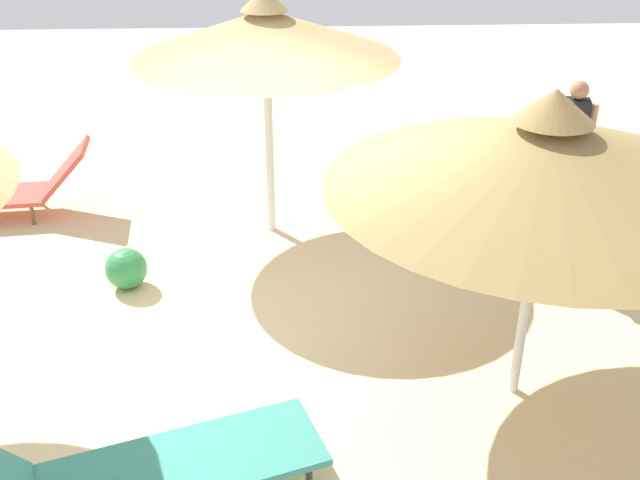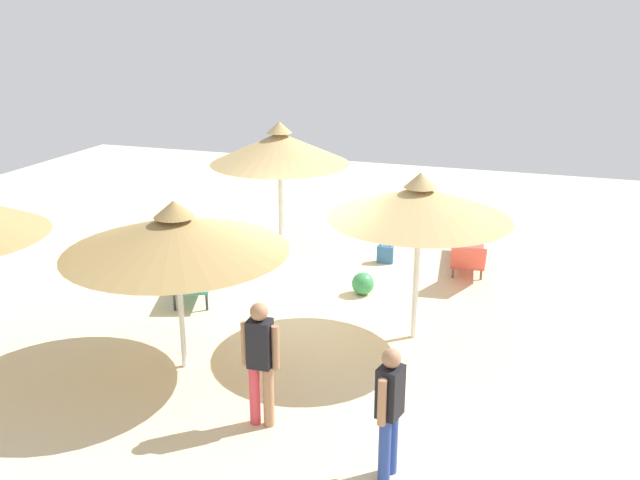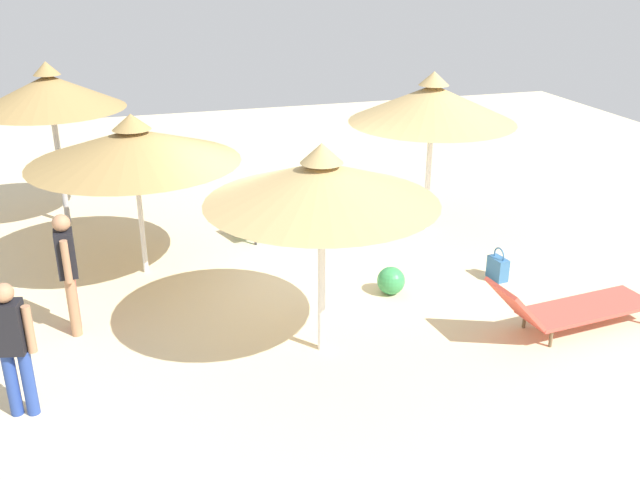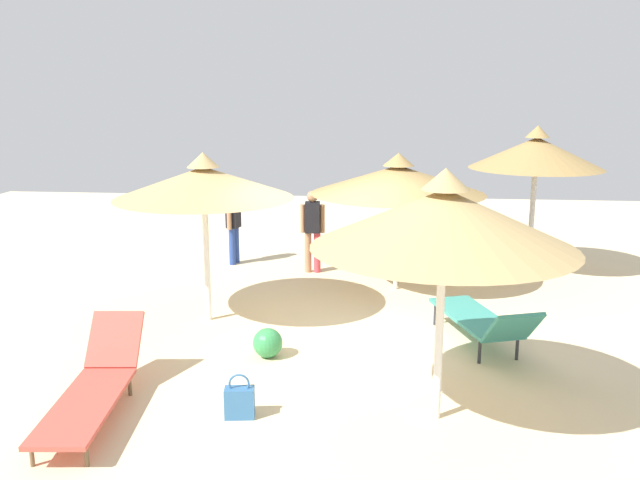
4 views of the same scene
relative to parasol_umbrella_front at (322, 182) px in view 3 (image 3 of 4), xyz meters
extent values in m
cube|color=beige|center=(-0.02, 1.89, -2.17)|extent=(24.00, 24.00, 0.10)
cylinder|color=white|center=(0.00, 0.00, -1.00)|extent=(0.09, 0.09, 2.23)
cone|color=tan|center=(0.00, 0.00, 0.00)|extent=(2.64, 2.64, 0.46)
cone|color=tan|center=(0.00, 0.00, 0.33)|extent=(0.48, 0.48, 0.22)
cylinder|color=white|center=(-1.89, 2.86, -1.10)|extent=(0.07, 0.07, 2.03)
cone|color=#997A47|center=(-1.89, 2.86, -0.17)|extent=(2.98, 2.98, 0.48)
cone|color=#997A47|center=(-1.89, 2.86, 0.17)|extent=(0.54, 0.54, 0.22)
cylinder|color=white|center=(2.84, 3.24, -1.01)|extent=(0.09, 0.09, 2.22)
cone|color=tan|center=(2.84, 3.24, 0.07)|extent=(2.72, 2.72, 0.60)
cone|color=tan|center=(2.84, 3.24, 0.47)|extent=(0.49, 0.49, 0.22)
cylinder|color=#B2B2B7|center=(-3.08, 5.38, -0.98)|extent=(0.10, 0.10, 2.27)
cone|color=#997A47|center=(-3.08, 5.38, 0.19)|extent=(2.43, 2.43, 0.57)
cone|color=#997A47|center=(-3.08, 5.38, 0.58)|extent=(0.44, 0.44, 0.22)
cube|color=#CC4C3F|center=(3.40, -0.41, -1.86)|extent=(1.83, 0.79, 0.05)
cylinder|color=brown|center=(4.12, -0.08, -2.00)|extent=(0.04, 0.04, 0.23)
cylinder|color=brown|center=(2.63, -0.24, -2.00)|extent=(0.04, 0.04, 0.23)
cylinder|color=brown|center=(2.69, -0.75, -2.00)|extent=(0.04, 0.04, 0.23)
cube|color=#CC4C3F|center=(2.27, -0.53, -1.58)|extent=(0.59, 0.66, 0.56)
cube|color=teal|center=(0.52, 3.92, -1.76)|extent=(1.87, 1.16, 0.05)
cylinder|color=#2D2D33|center=(-0.10, 3.43, -1.95)|extent=(0.04, 0.04, 0.33)
cylinder|color=#2D2D33|center=(-0.27, 3.93, -1.95)|extent=(0.04, 0.04, 0.33)
cylinder|color=#2D2D33|center=(1.30, 3.90, -1.95)|extent=(0.04, 0.04, 0.33)
cylinder|color=#2D2D33|center=(1.13, 4.40, -1.95)|extent=(0.04, 0.04, 0.33)
cube|color=teal|center=(1.53, 4.26, -1.52)|extent=(0.60, 0.73, 0.46)
cylinder|color=navy|center=(-3.41, -0.33, -1.74)|extent=(0.13, 0.13, 0.74)
cylinder|color=navy|center=(-3.25, -0.37, -1.74)|extent=(0.13, 0.13, 0.74)
cube|color=black|center=(-3.33, -0.35, -1.09)|extent=(0.31, 0.28, 0.56)
sphere|color=#A57554|center=(-3.33, -0.35, -0.71)|extent=(0.20, 0.20, 0.20)
cylinder|color=#A57554|center=(-3.15, -0.39, -1.12)|extent=(0.09, 0.09, 0.51)
cylinder|color=#A57554|center=(-2.85, 1.20, -1.72)|extent=(0.13, 0.13, 0.78)
cylinder|color=#D83F4C|center=(-2.85, 1.37, -1.72)|extent=(0.13, 0.13, 0.78)
cube|color=black|center=(-2.85, 1.29, -1.04)|extent=(0.23, 0.28, 0.59)
sphere|color=#A57554|center=(-2.85, 1.29, -0.64)|extent=(0.21, 0.21, 0.21)
cylinder|color=#A57554|center=(-2.84, 1.10, -1.07)|extent=(0.09, 0.09, 0.54)
cylinder|color=#A57554|center=(-2.86, 1.47, -1.07)|extent=(0.09, 0.09, 0.54)
cube|color=#336699|center=(3.03, 1.14, -1.95)|extent=(0.21, 0.34, 0.34)
torus|color=#336699|center=(3.03, 1.14, -1.73)|extent=(0.05, 0.23, 0.23)
sphere|color=#338C4C|center=(1.36, 1.15, -1.92)|extent=(0.39, 0.39, 0.39)
camera|label=1|loc=(-0.16, 7.48, 1.68)|focal=42.91mm
camera|label=2|loc=(-9.35, -1.57, 2.60)|focal=38.39mm
camera|label=3|loc=(-2.13, -7.10, 2.38)|focal=39.68mm
camera|label=4|loc=(9.57, 2.66, 1.37)|focal=37.81mm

